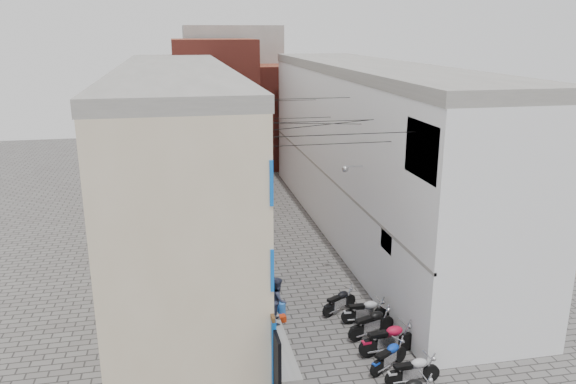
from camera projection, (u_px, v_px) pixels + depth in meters
ground at (353, 380)px, 17.69m from camera, size 90.00×90.00×0.00m
plinth at (240, 238)px, 29.51m from camera, size 0.90×26.00×0.25m
building_left at (178, 159)px, 27.68m from camera, size 5.10×27.00×9.00m
building_right at (370, 151)px, 29.63m from camera, size 5.94×26.00×9.00m
building_far_brick_left at (215, 108)px, 42.28m from camera, size 6.00×6.00×10.00m
building_far_brick_right at (276, 115)px, 45.39m from camera, size 5.00×6.00×8.00m
building_far_concrete at (233, 92)px, 48.17m from camera, size 8.00×5.00×11.00m
far_shopfront at (248, 164)px, 41.08m from camera, size 2.00×0.30×2.40m
overhead_wires at (301, 119)px, 22.91m from camera, size 5.80×13.02×1.32m
motorcycle_b at (413, 369)px, 17.37m from camera, size 1.85×0.66×1.06m
motorcycle_c at (389, 355)px, 18.17m from camera, size 1.78×1.34×1.00m
motorcycle_d at (388, 338)px, 19.00m from camera, size 2.17×0.87×1.22m
motorcycle_e at (372, 322)px, 20.10m from camera, size 2.05×1.19×1.13m
motorcycle_f at (365, 310)px, 21.06m from camera, size 1.86×0.66×1.06m
motorcycle_g at (339, 300)px, 21.86m from camera, size 1.79×1.34×1.01m
person_a at (271, 284)px, 22.03m from camera, size 0.41×0.60×1.56m
person_b at (278, 299)px, 20.61m from camera, size 0.81×0.95×1.72m
water_jug_near at (282, 308)px, 21.81m from camera, size 0.33×0.33×0.45m
water_jug_far at (276, 304)px, 22.02m from camera, size 0.42×0.42×0.55m
red_crate at (281, 318)px, 21.26m from camera, size 0.40×0.32×0.23m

